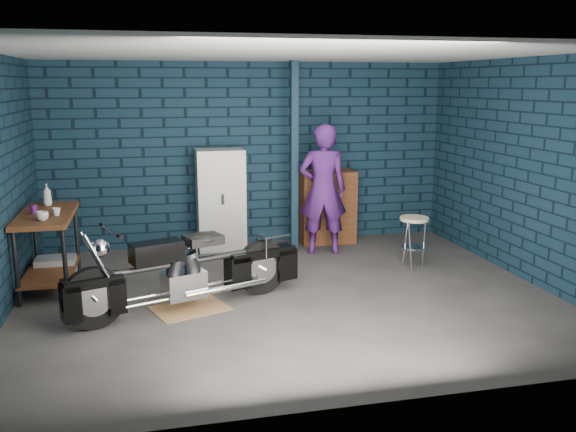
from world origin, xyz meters
name	(u,v)px	position (x,y,z in m)	size (l,w,h in m)	color
ground	(287,296)	(0.00, 0.00, 0.00)	(6.00, 6.00, 0.00)	#4D4A48
room_walls	(277,126)	(0.00, 0.55, 1.90)	(6.02, 5.01, 2.71)	#102735
support_post	(294,158)	(0.55, 1.95, 1.35)	(0.10, 0.10, 2.70)	#112637
workbench	(49,250)	(-2.68, 0.94, 0.46)	(0.60, 1.40, 0.91)	brown
drip_mat	(190,308)	(-1.12, -0.16, 0.00)	(0.76, 0.57, 0.01)	#986742
motorcycle	(188,264)	(-1.12, -0.16, 0.50)	(2.26, 0.61, 1.00)	black
person	(323,190)	(0.90, 1.66, 0.92)	(0.67, 0.44, 1.85)	#491C69
storage_bin	(56,269)	(-2.66, 1.21, 0.14)	(0.47, 0.33, 0.29)	gray
locker	(221,200)	(-0.48, 2.23, 0.73)	(0.68, 0.49, 1.46)	beige
tool_chest	(327,207)	(1.14, 2.23, 0.55)	(0.82, 0.46, 1.10)	brown
shop_stool	(413,242)	(1.86, 0.71, 0.34)	(0.37, 0.37, 0.68)	#BEAE90
cup_a	(42,216)	(-2.65, 0.51, 0.96)	(0.13, 0.13, 0.10)	#BEAE90
cup_b	(56,212)	(-2.54, 0.75, 0.95)	(0.10, 0.10, 0.09)	#BEAE90
mug_purple	(34,209)	(-2.80, 0.90, 0.96)	(0.08, 0.08, 0.11)	#501860
bottle	(47,195)	(-2.72, 1.41, 1.04)	(0.10, 0.10, 0.27)	gray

